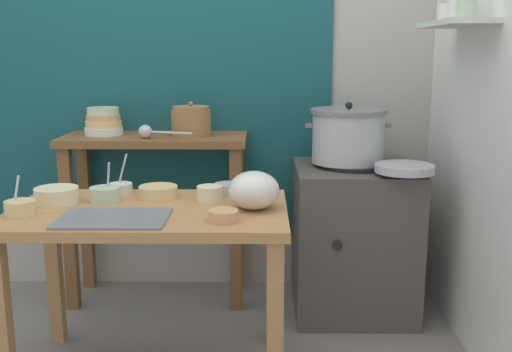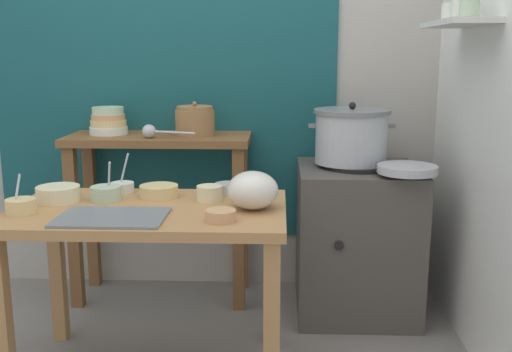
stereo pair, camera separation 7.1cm
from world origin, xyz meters
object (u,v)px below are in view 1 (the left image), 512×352
object	(u,v)px
plastic_bag	(254,190)
prep_bowl_0	(210,193)
stove_block	(353,238)
prep_bowl_5	(228,188)
ladle	(148,132)
serving_tray	(113,218)
prep_bowl_2	(20,207)
back_shelf_table	(156,177)
prep_bowl_6	(105,194)
bowl_stack_enamel	(103,122)
prep_table	(150,235)
prep_bowl_4	(158,191)
prep_bowl_3	(223,215)
clay_pot	(191,121)
prep_bowl_1	(57,195)
prep_bowl_7	(121,187)
wide_pan	(405,168)
steamer_pot	(348,136)

from	to	relation	value
plastic_bag	prep_bowl_0	distance (m)	0.23
stove_block	prep_bowl_5	distance (m)	0.83
stove_block	ladle	bearing A→B (deg)	178.96
serving_tray	prep_bowl_2	bearing A→B (deg)	170.88
back_shelf_table	prep_bowl_6	xyz separation A→B (m)	(-0.09, -0.69, 0.07)
bowl_stack_enamel	ladle	size ratio (longest dim) A/B	0.71
prep_table	prep_bowl_4	xyz separation A→B (m)	(0.01, 0.18, 0.14)
prep_bowl_4	plastic_bag	bearing A→B (deg)	-23.95
bowl_stack_enamel	prep_bowl_3	xyz separation A→B (m)	(0.70, -1.01, -0.22)
stove_block	clay_pot	xyz separation A→B (m)	(-0.84, 0.13, 0.59)
bowl_stack_enamel	prep_bowl_2	xyz separation A→B (m)	(-0.08, -0.94, -0.21)
stove_block	prep_bowl_1	bearing A→B (deg)	-156.01
ladle	prep_bowl_5	bearing A→B (deg)	-45.83
prep_bowl_2	prep_bowl_6	world-z (taller)	prep_bowl_6
prep_bowl_0	prep_table	bearing A→B (deg)	-153.26
serving_tray	prep_bowl_7	bearing A→B (deg)	99.51
wide_pan	prep_bowl_7	size ratio (longest dim) A/B	1.57
wide_pan	prep_bowl_1	world-z (taller)	wide_pan
wide_pan	back_shelf_table	bearing A→B (deg)	163.57
ladle	prep_bowl_5	xyz separation A→B (m)	(0.43, -0.44, -0.19)
steamer_pot	bowl_stack_enamel	size ratio (longest dim) A/B	2.15
steamer_pot	stove_block	bearing A→B (deg)	-26.62
prep_bowl_3	prep_bowl_7	xyz separation A→B (m)	(-0.48, 0.44, 0.00)
clay_pot	prep_bowl_1	bearing A→B (deg)	-123.57
bowl_stack_enamel	prep_table	bearing A→B (deg)	-65.02
clay_pot	prep_bowl_1	xyz separation A→B (m)	(-0.48, -0.72, -0.22)
prep_bowl_0	prep_bowl_1	bearing A→B (deg)	-176.63
serving_tray	prep_bowl_7	distance (m)	0.43
serving_tray	prep_bowl_5	bearing A→B (deg)	46.00
prep_bowl_2	prep_bowl_1	bearing A→B (deg)	68.63
serving_tray	prep_bowl_1	size ratio (longest dim) A/B	2.25
wide_pan	prep_bowl_3	distance (m)	1.02
serving_tray	stove_block	bearing A→B (deg)	39.28
wide_pan	prep_bowl_5	bearing A→B (deg)	-166.86
prep_bowl_6	prep_bowl_7	size ratio (longest dim) A/B	0.97
bowl_stack_enamel	serving_tray	world-z (taller)	bowl_stack_enamel
stove_block	serving_tray	distance (m)	1.36
steamer_pot	prep_bowl_2	size ratio (longest dim) A/B	2.87
clay_pot	prep_bowl_6	distance (m)	0.78
prep_bowl_2	prep_bowl_5	distance (m)	0.85
back_shelf_table	bowl_stack_enamel	distance (m)	0.40
prep_bowl_0	plastic_bag	bearing A→B (deg)	-33.73
back_shelf_table	clay_pot	size ratio (longest dim) A/B	4.69
clay_pot	prep_bowl_3	size ratio (longest dim) A/B	1.80
serving_tray	prep_bowl_1	bearing A→B (deg)	139.61
prep_table	prep_bowl_7	size ratio (longest dim) A/B	6.28
prep_bowl_5	prep_bowl_1	bearing A→B (deg)	-166.68
back_shelf_table	prep_bowl_7	world-z (taller)	back_shelf_table
ladle	prep_bowl_0	bearing A→B (deg)	-57.62
ladle	serving_tray	world-z (taller)	ladle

